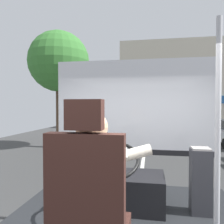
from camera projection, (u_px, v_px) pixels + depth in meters
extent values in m
cube|color=#363636|center=(145.00, 148.00, 10.61)|extent=(18.00, 44.00, 0.05)
cube|color=silver|center=(145.00, 148.00, 10.61)|extent=(0.12, 39.60, 0.00)
cube|color=#381E19|center=(85.00, 188.00, 1.32)|extent=(0.48, 0.10, 0.66)
cube|color=#381E19|center=(85.00, 115.00, 1.31)|extent=(0.22, 0.10, 0.18)
cylinder|color=black|center=(109.00, 208.00, 1.63)|extent=(0.15, 0.45, 0.15)
cylinder|color=black|center=(86.00, 206.00, 1.66)|extent=(0.15, 0.45, 0.15)
cylinder|color=silver|center=(92.00, 185.00, 1.48)|extent=(0.32, 0.32, 0.58)
cube|color=navy|center=(98.00, 168.00, 1.64)|extent=(0.06, 0.01, 0.36)
sphere|color=tan|center=(92.00, 127.00, 1.47)|extent=(0.22, 0.22, 0.22)
cylinder|color=silver|center=(113.00, 159.00, 1.75)|extent=(0.63, 0.21, 0.24)
cylinder|color=silver|center=(90.00, 158.00, 1.78)|extent=(0.63, 0.21, 0.24)
cube|color=black|center=(118.00, 190.00, 2.72)|extent=(1.10, 0.56, 0.40)
cylinder|color=black|center=(113.00, 175.00, 2.33)|extent=(0.07, 0.26, 0.40)
torus|color=black|center=(112.00, 160.00, 2.23)|extent=(0.57, 0.52, 0.31)
cylinder|color=black|center=(112.00, 160.00, 2.23)|extent=(0.16, 0.15, 0.10)
cylinder|color=#B7B7BC|center=(218.00, 139.00, 1.75)|extent=(0.04, 0.04, 1.93)
cube|color=#333338|center=(200.00, 181.00, 2.53)|extent=(0.22, 0.22, 0.73)
cube|color=#9E9993|center=(201.00, 149.00, 2.52)|extent=(0.20, 0.19, 0.02)
cube|color=silver|center=(134.00, 104.00, 3.48)|extent=(2.50, 0.01, 1.40)
cube|color=black|center=(134.00, 151.00, 3.50)|extent=(2.50, 0.08, 0.08)
cylinder|color=#4C3828|center=(59.00, 115.00, 10.61)|extent=(0.31, 0.31, 3.18)
sphere|color=#34712D|center=(59.00, 62.00, 10.54)|extent=(2.86, 2.86, 2.86)
cube|color=#BCB29E|center=(201.00, 86.00, 19.46)|extent=(13.75, 4.29, 7.38)
cube|color=#235184|center=(207.00, 100.00, 17.33)|extent=(13.20, 0.12, 0.60)
cylinder|color=black|center=(210.00, 136.00, 12.88)|extent=(0.14, 0.48, 0.48)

